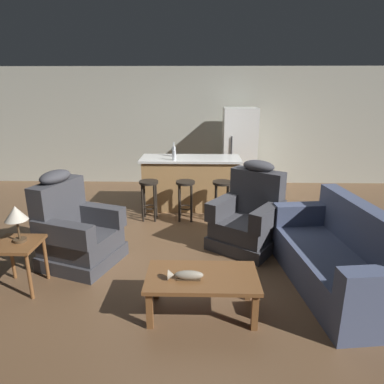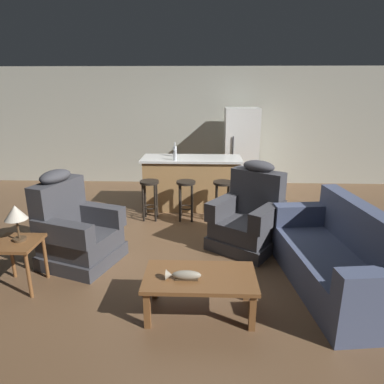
# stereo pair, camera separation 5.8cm
# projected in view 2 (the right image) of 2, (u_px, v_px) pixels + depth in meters

# --- Properties ---
(ground_plane) EXTENTS (12.00, 12.00, 0.00)m
(ground_plane) POSITION_uv_depth(u_px,v_px,m) (188.00, 237.00, 5.17)
(ground_plane) COLOR brown
(back_wall) EXTENTS (12.00, 0.05, 2.60)m
(back_wall) POSITION_uv_depth(u_px,v_px,m) (195.00, 127.00, 7.77)
(back_wall) COLOR #B2B2A3
(back_wall) RESTS_ON ground_plane
(coffee_table) EXTENTS (1.10, 0.60, 0.42)m
(coffee_table) POSITION_uv_depth(u_px,v_px,m) (200.00, 281.00, 3.36)
(coffee_table) COLOR brown
(coffee_table) RESTS_ON ground_plane
(fish_figurine) EXTENTS (0.34, 0.10, 0.10)m
(fish_figurine) POSITION_uv_depth(u_px,v_px,m) (183.00, 275.00, 3.27)
(fish_figurine) COLOR #4C3823
(fish_figurine) RESTS_ON coffee_table
(couch) EXTENTS (1.05, 1.98, 0.94)m
(couch) POSITION_uv_depth(u_px,v_px,m) (340.00, 260.00, 3.80)
(couch) COLOR #4C5675
(couch) RESTS_ON ground_plane
(recliner_near_lamp) EXTENTS (1.07, 1.07, 1.20)m
(recliner_near_lamp) POSITION_uv_depth(u_px,v_px,m) (75.00, 231.00, 4.36)
(recliner_near_lamp) COLOR #3D3D42
(recliner_near_lamp) RESTS_ON ground_plane
(recliner_near_island) EXTENTS (1.17, 1.17, 1.20)m
(recliner_near_island) POSITION_uv_depth(u_px,v_px,m) (249.00, 217.00, 4.81)
(recliner_near_island) COLOR #3D3D42
(recliner_near_island) RESTS_ON ground_plane
(end_table) EXTENTS (0.48, 0.48, 0.56)m
(end_table) POSITION_uv_depth(u_px,v_px,m) (17.00, 250.00, 3.77)
(end_table) COLOR brown
(end_table) RESTS_ON ground_plane
(table_lamp) EXTENTS (0.24, 0.24, 0.41)m
(table_lamp) POSITION_uv_depth(u_px,v_px,m) (16.00, 214.00, 3.68)
(table_lamp) COLOR #4C3823
(table_lamp) RESTS_ON end_table
(kitchen_island) EXTENTS (1.80, 0.70, 0.95)m
(kitchen_island) POSITION_uv_depth(u_px,v_px,m) (192.00, 183.00, 6.32)
(kitchen_island) COLOR #AD7F4C
(kitchen_island) RESTS_ON ground_plane
(bar_stool_left) EXTENTS (0.32, 0.32, 0.68)m
(bar_stool_left) POSITION_uv_depth(u_px,v_px,m) (150.00, 193.00, 5.74)
(bar_stool_left) COLOR black
(bar_stool_left) RESTS_ON ground_plane
(bar_stool_middle) EXTENTS (0.32, 0.32, 0.68)m
(bar_stool_middle) POSITION_uv_depth(u_px,v_px,m) (186.00, 193.00, 5.72)
(bar_stool_middle) COLOR black
(bar_stool_middle) RESTS_ON ground_plane
(bar_stool_right) EXTENTS (0.32, 0.32, 0.68)m
(bar_stool_right) POSITION_uv_depth(u_px,v_px,m) (223.00, 194.00, 5.70)
(bar_stool_right) COLOR black
(bar_stool_right) RESTS_ON ground_plane
(refrigerator) EXTENTS (0.70, 0.69, 1.76)m
(refrigerator) POSITION_uv_depth(u_px,v_px,m) (241.00, 150.00, 7.31)
(refrigerator) COLOR white
(refrigerator) RESTS_ON ground_plane
(bottle_tall_green) EXTENTS (0.06, 0.06, 0.25)m
(bottle_tall_green) POSITION_uv_depth(u_px,v_px,m) (175.00, 155.00, 5.94)
(bottle_tall_green) COLOR silver
(bottle_tall_green) RESTS_ON kitchen_island
(bottle_short_amber) EXTENTS (0.07, 0.07, 0.26)m
(bottle_short_amber) POSITION_uv_depth(u_px,v_px,m) (175.00, 151.00, 6.26)
(bottle_short_amber) COLOR silver
(bottle_short_amber) RESTS_ON kitchen_island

